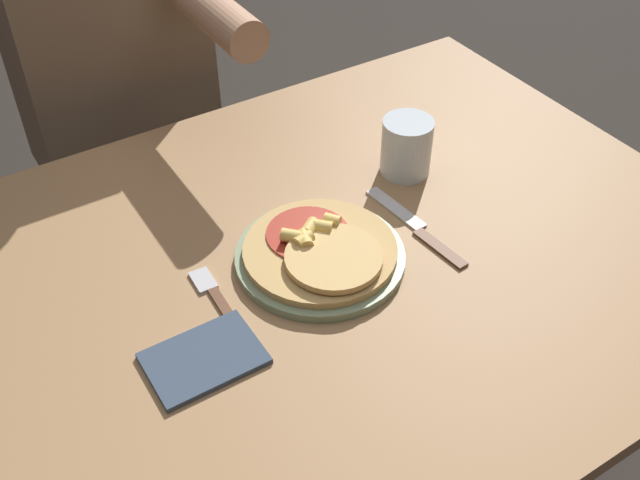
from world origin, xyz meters
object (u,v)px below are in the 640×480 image
(fork, at_px, (220,303))
(knife, at_px, (417,227))
(pizza, at_px, (321,250))
(dining_table, at_px, (330,303))
(plate, at_px, (320,257))
(drinking_glass, at_px, (406,147))
(person_diner, at_px, (113,64))

(fork, bearing_deg, knife, -3.09)
(knife, bearing_deg, pizza, 175.01)
(knife, bearing_deg, dining_table, 172.71)
(plate, bearing_deg, knife, -6.47)
(drinking_glass, bearing_deg, plate, -154.82)
(knife, bearing_deg, drinking_glass, 60.34)
(knife, bearing_deg, plate, 173.53)
(pizza, bearing_deg, person_diner, 94.83)
(pizza, bearing_deg, plate, 87.51)
(person_diner, bearing_deg, plate, -85.12)
(dining_table, height_order, person_diner, person_diner)
(knife, xyz_separation_m, drinking_glass, (0.07, 0.13, 0.05))
(dining_table, xyz_separation_m, knife, (0.14, -0.02, 0.10))
(pizza, bearing_deg, dining_table, 12.18)
(drinking_glass, xyz_separation_m, person_diner, (-0.29, 0.57, -0.03))
(plate, distance_m, person_diner, 0.68)
(plate, xyz_separation_m, person_diner, (-0.06, 0.68, 0.01))
(plate, xyz_separation_m, fork, (-0.16, -0.00, -0.00))
(fork, xyz_separation_m, knife, (0.33, -0.02, 0.00))
(fork, height_order, drinking_glass, drinking_glass)
(dining_table, bearing_deg, plate, 179.80)
(fork, bearing_deg, dining_table, 0.25)
(pizza, bearing_deg, drinking_glass, 25.99)
(plate, xyz_separation_m, pizza, (-0.00, -0.00, 0.02))
(knife, bearing_deg, person_diner, 107.53)
(pizza, xyz_separation_m, fork, (-0.16, 0.00, -0.02))
(dining_table, bearing_deg, pizza, -167.82)
(fork, relative_size, drinking_glass, 1.83)
(dining_table, relative_size, pizza, 5.31)
(drinking_glass, relative_size, person_diner, 0.08)
(knife, relative_size, person_diner, 0.17)
(pizza, xyz_separation_m, knife, (0.16, -0.01, -0.02))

